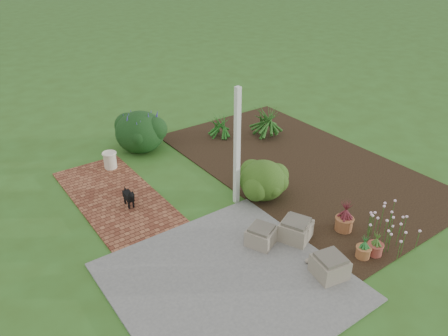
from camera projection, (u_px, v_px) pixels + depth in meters
ground at (227, 208)px, 8.95m from camera, size 80.00×80.00×0.00m
concrete_patio at (229, 281)px, 7.05m from camera, size 3.50×3.50×0.04m
brick_path at (115, 196)px, 9.32m from camera, size 1.60×3.50×0.04m
garden_bed at (299, 165)px, 10.58m from camera, size 4.00×7.00×0.03m
veranda_post at (237, 148)px, 8.58m from camera, size 0.10×0.10×2.50m
stone_trough_near at (330, 267)px, 7.09m from camera, size 0.58×0.58×0.33m
stone_trough_mid at (261, 236)px, 7.81m from camera, size 0.61×0.61×0.31m
stone_trough_far at (296, 231)px, 7.94m from camera, size 0.68×0.68×0.34m
black_dog at (129, 196)px, 8.84m from camera, size 0.16×0.47×0.40m
cream_ceramic_urn at (110, 160)px, 10.31m from camera, size 0.31×0.31×0.39m
evergreen_shrub at (263, 179)px, 9.10m from camera, size 1.15×1.15×0.83m
agapanthus_clump_back at (267, 119)px, 11.79m from camera, size 1.24×1.24×1.01m
agapanthus_clump_front at (219, 125)px, 11.81m from camera, size 1.08×1.08×0.73m
pink_flower_patch at (392, 229)px, 7.80m from camera, size 1.11×1.11×0.59m
terracotta_pot_bronze at (344, 224)px, 8.20m from camera, size 0.33×0.33×0.26m
terracotta_pot_small_left at (375, 249)px, 7.59m from camera, size 0.29×0.29×0.21m
terracotta_pot_small_right at (363, 252)px, 7.53m from camera, size 0.28×0.28×0.21m
purple_flowering_bush at (140, 131)px, 11.10m from camera, size 1.32×1.32×1.06m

